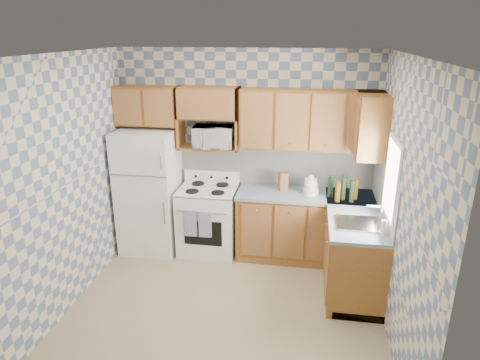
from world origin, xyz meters
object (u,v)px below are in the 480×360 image
object	(u,v)px
stove_body	(209,221)
microwave	(213,137)
electric_kettle	(311,186)
refrigerator	(150,191)

from	to	relation	value
stove_body	microwave	world-z (taller)	microwave
stove_body	electric_kettle	distance (m)	1.46
electric_kettle	stove_body	bearing A→B (deg)	-178.66
microwave	electric_kettle	distance (m)	1.41
microwave	electric_kettle	size ratio (longest dim) A/B	2.57
refrigerator	microwave	distance (m)	1.16
stove_body	electric_kettle	size ratio (longest dim) A/B	4.54
refrigerator	microwave	size ratio (longest dim) A/B	3.29
refrigerator	stove_body	size ratio (longest dim) A/B	1.87
refrigerator	stove_body	xyz separation A→B (m)	(0.80, 0.03, -0.39)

